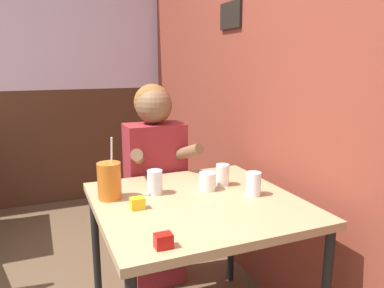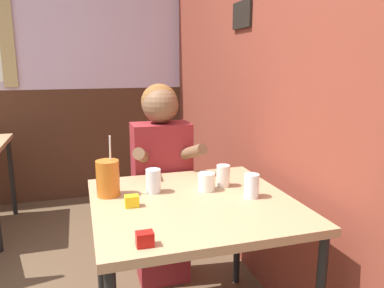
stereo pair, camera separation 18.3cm
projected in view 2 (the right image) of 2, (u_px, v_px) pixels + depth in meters
brick_wall_right at (230, 62)px, 2.65m from camera, size 0.08×4.55×2.70m
back_wall at (36, 62)px, 3.47m from camera, size 5.72×0.09×2.70m
main_table at (193, 214)px, 1.71m from camera, size 0.90×0.90×0.74m
person_seated at (162, 180)px, 2.25m from camera, size 0.42×0.41×1.23m
cocktail_pitcher at (108, 178)px, 1.74m from camera, size 0.11×0.11×0.29m
glass_near_pitcher at (252, 186)px, 1.72m from camera, size 0.07×0.07×0.11m
glass_center at (206, 182)px, 1.82m from camera, size 0.08×0.08×0.09m
glass_far_side at (223, 176)px, 1.88m from camera, size 0.07×0.07×0.11m
glass_by_brick at (153, 181)px, 1.79m from camera, size 0.07×0.07×0.11m
condiment_ketchup at (145, 239)px, 1.27m from camera, size 0.06×0.04×0.05m
condiment_mustard at (132, 201)px, 1.62m from camera, size 0.06×0.04×0.05m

